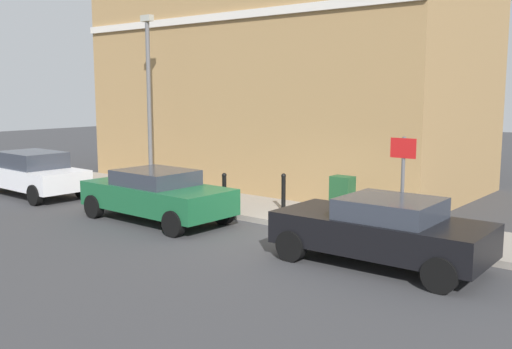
{
  "coord_description": "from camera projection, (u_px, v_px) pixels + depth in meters",
  "views": [
    {
      "loc": [
        -10.85,
        -7.96,
        3.44
      ],
      "look_at": [
        1.18,
        1.79,
        1.2
      ],
      "focal_mm": 40.69,
      "sensor_mm": 36.0,
      "label": 1
    }
  ],
  "objects": [
    {
      "name": "ground",
      "position": [
        283.0,
        237.0,
        13.8
      ],
      "size": [
        80.0,
        80.0,
        0.0
      ],
      "primitive_type": "plane",
      "color": "#38383A"
    },
    {
      "name": "sidewalk",
      "position": [
        171.0,
        194.0,
        19.02
      ],
      "size": [
        2.52,
        30.0,
        0.15
      ],
      "primitive_type": "cube",
      "color": "gray",
      "rests_on": "ground"
    },
    {
      "name": "corner_building",
      "position": [
        285.0,
        57.0,
        21.22
      ],
      "size": [
        6.91,
        13.69,
        9.36
      ],
      "color": "#9E7A4C",
      "rests_on": "ground"
    },
    {
      "name": "car_black",
      "position": [
        382.0,
        230.0,
        11.44
      ],
      "size": [
        2.02,
        4.22,
        1.37
      ],
      "rotation": [
        0.0,
        0.0,
        1.59
      ],
      "color": "black",
      "rests_on": "ground"
    },
    {
      "name": "car_green",
      "position": [
        157.0,
        194.0,
        15.35
      ],
      "size": [
        2.01,
        4.35,
        1.37
      ],
      "rotation": [
        0.0,
        0.0,
        1.55
      ],
      "color": "#195933",
      "rests_on": "ground"
    },
    {
      "name": "car_white",
      "position": [
        31.0,
        173.0,
        19.1
      ],
      "size": [
        1.94,
        4.51,
        1.46
      ],
      "rotation": [
        0.0,
        0.0,
        1.55
      ],
      "color": "silver",
      "rests_on": "ground"
    },
    {
      "name": "utility_cabinet",
      "position": [
        342.0,
        200.0,
        14.74
      ],
      "size": [
        0.46,
        0.61,
        1.15
      ],
      "color": "#1E4C28",
      "rests_on": "sidewalk"
    },
    {
      "name": "bollard_near_cabinet",
      "position": [
        284.0,
        191.0,
        16.01
      ],
      "size": [
        0.14,
        0.14,
        1.04
      ],
      "color": "black",
      "rests_on": "sidewalk"
    },
    {
      "name": "bollard_far_kerb",
      "position": [
        224.0,
        190.0,
        16.11
      ],
      "size": [
        0.14,
        0.14,
        1.04
      ],
      "color": "black",
      "rests_on": "sidewalk"
    },
    {
      "name": "street_sign",
      "position": [
        403.0,
        172.0,
        12.74
      ],
      "size": [
        0.08,
        0.6,
        2.3
      ],
      "color": "#59595B",
      "rests_on": "sidewalk"
    },
    {
      "name": "lamppost",
      "position": [
        149.0,
        95.0,
        19.13
      ],
      "size": [
        0.2,
        0.44,
        5.72
      ],
      "color": "#59595B",
      "rests_on": "sidewalk"
    }
  ]
}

